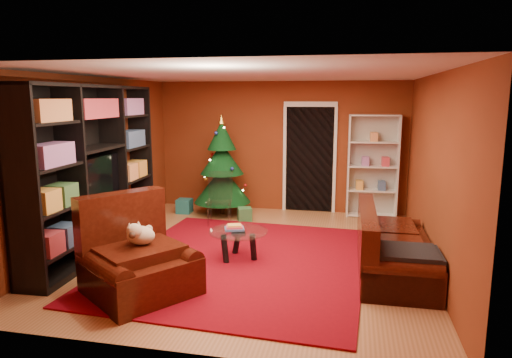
% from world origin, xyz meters
% --- Properties ---
extents(floor, '(5.00, 5.50, 0.05)m').
position_xyz_m(floor, '(0.00, 0.00, -0.03)').
color(floor, '#9C6038').
rests_on(floor, ground).
extents(ceiling, '(5.00, 5.50, 0.05)m').
position_xyz_m(ceiling, '(0.00, 0.00, 2.62)').
color(ceiling, silver).
rests_on(ceiling, wall_back).
extents(wall_back, '(5.00, 0.05, 2.60)m').
position_xyz_m(wall_back, '(0.00, 2.77, 1.30)').
color(wall_back, maroon).
rests_on(wall_back, ground).
extents(wall_left, '(0.05, 5.50, 2.60)m').
position_xyz_m(wall_left, '(-2.52, 0.00, 1.30)').
color(wall_left, maroon).
rests_on(wall_left, ground).
extents(wall_right, '(0.05, 5.50, 2.60)m').
position_xyz_m(wall_right, '(2.52, 0.00, 1.30)').
color(wall_right, maroon).
rests_on(wall_right, ground).
extents(doorway, '(1.06, 0.60, 2.16)m').
position_xyz_m(doorway, '(0.60, 2.73, 1.05)').
color(doorway, black).
rests_on(doorway, floor).
extents(rug, '(3.55, 4.08, 0.02)m').
position_xyz_m(rug, '(-0.05, -0.39, 0.01)').
color(rug, maroon).
rests_on(rug, floor).
extents(media_unit, '(0.60, 3.22, 2.46)m').
position_xyz_m(media_unit, '(-2.27, -0.37, 1.23)').
color(media_unit, black).
rests_on(media_unit, floor).
extents(christmas_tree, '(1.34, 1.34, 1.98)m').
position_xyz_m(christmas_tree, '(-1.05, 2.15, 0.96)').
color(christmas_tree, black).
rests_on(christmas_tree, floor).
extents(gift_box_teal, '(0.29, 0.29, 0.28)m').
position_xyz_m(gift_box_teal, '(-1.82, 2.06, 0.14)').
color(gift_box_teal, '#196368').
rests_on(gift_box_teal, floor).
extents(gift_box_green, '(0.33, 0.33, 0.25)m').
position_xyz_m(gift_box_green, '(-0.50, 1.72, 0.13)').
color(gift_box_green, '#2A6736').
rests_on(gift_box_green, floor).
extents(gift_box_red, '(0.24, 0.24, 0.22)m').
position_xyz_m(gift_box_red, '(-1.20, 2.59, 0.11)').
color(gift_box_red, maroon).
rests_on(gift_box_red, floor).
extents(white_bookshelf, '(0.95, 0.38, 2.02)m').
position_xyz_m(white_bookshelf, '(1.82, 2.57, 0.98)').
color(white_bookshelf, white).
rests_on(white_bookshelf, floor).
extents(armchair, '(1.67, 1.67, 0.94)m').
position_xyz_m(armchair, '(-0.94, -1.67, 0.47)').
color(armchair, black).
rests_on(armchair, rug).
extents(dog, '(0.48, 0.50, 0.31)m').
position_xyz_m(dog, '(-0.95, -1.60, 0.70)').
color(dog, beige).
rests_on(dog, armchair).
extents(sofa, '(0.92, 2.02, 0.87)m').
position_xyz_m(sofa, '(2.02, -0.37, 0.43)').
color(sofa, black).
rests_on(sofa, rug).
extents(coffee_table, '(1.06, 1.06, 0.52)m').
position_xyz_m(coffee_table, '(-0.11, -0.31, 0.22)').
color(coffee_table, gray).
rests_on(coffee_table, rug).
extents(acrylic_chair, '(0.52, 0.55, 0.87)m').
position_xyz_m(acrylic_chair, '(-0.88, 1.37, 0.43)').
color(acrylic_chair, '#66605B').
rests_on(acrylic_chair, rug).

